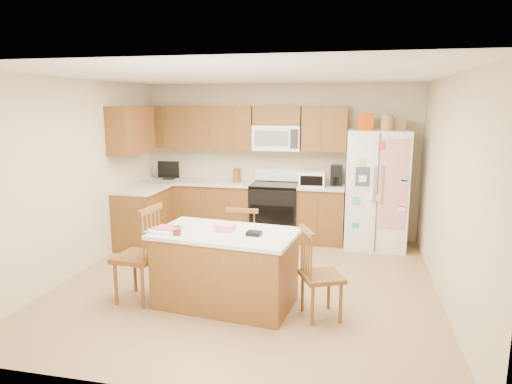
% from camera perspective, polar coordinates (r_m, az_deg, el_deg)
% --- Properties ---
extents(ground, '(4.50, 4.50, 0.00)m').
position_cam_1_polar(ground, '(5.76, -1.01, -11.30)').
color(ground, '#9B774C').
rests_on(ground, ground).
extents(room_shell, '(4.60, 4.60, 2.52)m').
position_cam_1_polar(room_shell, '(5.39, -1.06, 3.03)').
color(room_shell, beige).
rests_on(room_shell, ground).
extents(cabinetry, '(3.36, 1.56, 2.15)m').
position_cam_1_polar(cabinetry, '(7.43, -5.21, 1.10)').
color(cabinetry, brown).
rests_on(cabinetry, ground).
extents(stove, '(0.76, 0.65, 1.13)m').
position_cam_1_polar(stove, '(7.43, 2.43, -2.34)').
color(stove, black).
rests_on(stove, ground).
extents(refrigerator, '(0.90, 0.79, 2.04)m').
position_cam_1_polar(refrigerator, '(7.18, 14.81, 0.48)').
color(refrigerator, white).
rests_on(refrigerator, ground).
extents(island, '(1.65, 1.06, 0.92)m').
position_cam_1_polar(island, '(5.07, -3.83, -9.43)').
color(island, brown).
rests_on(island, ground).
extents(windsor_chair_left, '(0.49, 0.51, 1.09)m').
position_cam_1_polar(windsor_chair_left, '(5.28, -14.34, -7.80)').
color(windsor_chair_left, brown).
rests_on(windsor_chair_left, ground).
extents(windsor_chair_back, '(0.42, 0.40, 0.96)m').
position_cam_1_polar(windsor_chair_back, '(5.69, -1.40, -6.74)').
color(windsor_chair_back, brown).
rests_on(windsor_chair_back, ground).
extents(windsor_chair_right, '(0.53, 0.54, 0.96)m').
position_cam_1_polar(windsor_chair_right, '(4.79, 7.92, -10.32)').
color(windsor_chair_right, brown).
rests_on(windsor_chair_right, ground).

